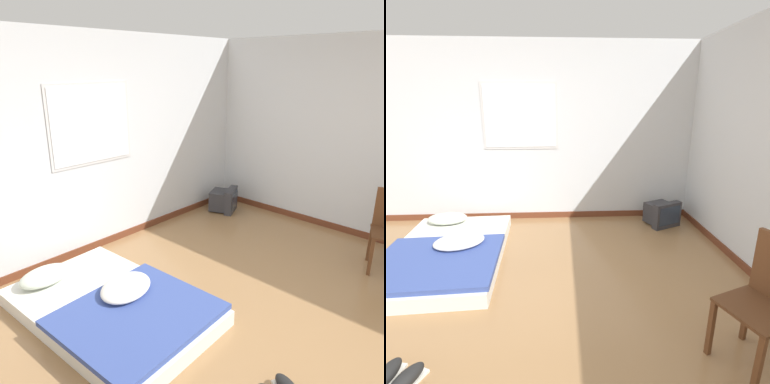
{
  "view_description": "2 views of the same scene",
  "coord_description": "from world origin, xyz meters",
  "views": [
    {
      "loc": [
        -2.38,
        -1.34,
        2.22
      ],
      "look_at": [
        0.78,
        1.61,
        0.75
      ],
      "focal_mm": 35.0,
      "sensor_mm": 36.0,
      "label": 1
    },
    {
      "loc": [
        0.59,
        -1.98,
        1.74
      ],
      "look_at": [
        0.79,
        1.58,
        0.68
      ],
      "focal_mm": 28.0,
      "sensor_mm": 36.0,
      "label": 2
    }
  ],
  "objects": [
    {
      "name": "wall_back",
      "position": [
        0.0,
        2.52,
        1.29
      ],
      "size": [
        7.52,
        0.08,
        2.6
      ],
      "color": "silver",
      "rests_on": "ground_plane"
    },
    {
      "name": "sneaker_pair",
      "position": [
        -0.49,
        -0.42,
        0.05
      ],
      "size": [
        0.32,
        0.32,
        0.1
      ],
      "color": "silver",
      "rests_on": "ground_plane"
    },
    {
      "name": "mattress_bed",
      "position": [
        -0.74,
        1.21,
        0.1
      ],
      "size": [
        1.34,
        2.0,
        0.29
      ],
      "color": "silver",
      "rests_on": "ground_plane"
    },
    {
      "name": "crt_tv",
      "position": [
        2.06,
        2.1,
        0.18
      ],
      "size": [
        0.52,
        0.51,
        0.37
      ],
      "color": "#333338",
      "rests_on": "ground_plane"
    },
    {
      "name": "ground_plane",
      "position": [
        0.0,
        0.0,
        0.0
      ],
      "size": [
        20.0,
        20.0,
        0.0
      ],
      "primitive_type": "plane",
      "color": "#997047"
    },
    {
      "name": "wooden_chair",
      "position": [
        1.94,
        -0.36,
        0.53
      ],
      "size": [
        0.52,
        0.52,
        0.92
      ],
      "color": "brown",
      "rests_on": "ground_plane"
    }
  ]
}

